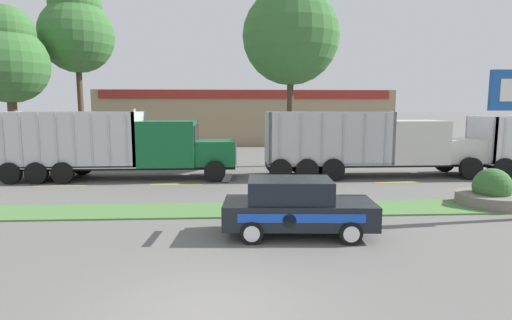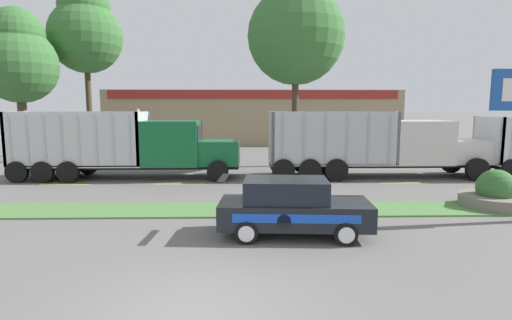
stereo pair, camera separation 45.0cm
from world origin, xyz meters
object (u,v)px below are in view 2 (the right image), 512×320
Objects in this scene: stone_planter at (495,195)px; dump_truck_trail at (394,147)px; dump_truck_lead at (147,148)px; rally_car at (292,207)px.

dump_truck_trail is at bearing 101.25° from stone_planter.
dump_truck_trail is 6.82m from stone_planter.
dump_truck_lead is at bearing -179.91° from dump_truck_trail.
rally_car is (-6.45, -9.61, -0.75)m from dump_truck_trail.
dump_truck_trail is 2.64× the size of rally_car.
rally_car is (6.43, -9.59, -0.74)m from dump_truck_lead.
rally_car reaches higher than stone_planter.
stone_planter is (1.31, -6.60, -1.11)m from dump_truck_trail.
stone_planter is at bearing -24.88° from dump_truck_lead.
dump_truck_lead is at bearing 123.83° from rally_car.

